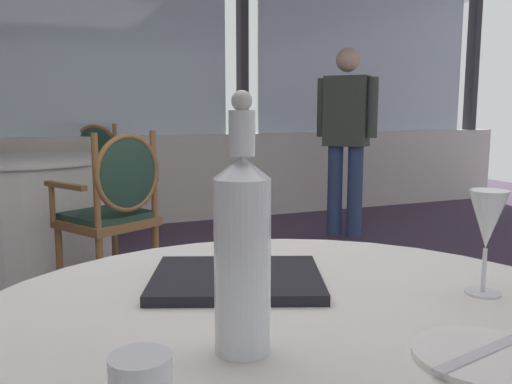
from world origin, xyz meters
name	(u,v)px	position (x,y,z in m)	size (l,w,h in m)	color
window_wall_far	(89,111)	(0.00, 3.54, 1.08)	(9.52, 0.14, 2.69)	silver
side_plate	(483,356)	(0.03, -1.09, 0.76)	(0.19, 0.19, 0.01)	white
butter_knife	(483,352)	(0.03, -1.09, 0.76)	(0.20, 0.02, 0.00)	silver
water_bottle	(242,249)	(-0.26, -0.94, 0.90)	(0.08, 0.08, 0.36)	white
wine_glass	(487,222)	(0.23, -0.89, 0.89)	(0.07, 0.07, 0.19)	white
menu_book	(237,279)	(-0.17, -0.66, 0.76)	(0.32, 0.26, 0.02)	black
background_table_0	(24,212)	(-0.58, 2.49, 0.38)	(1.24, 1.24, 0.75)	silver
dining_chair_0_1	(115,202)	(-0.08, 1.57, 0.56)	(0.65, 0.62, 0.97)	olive
dining_chair_0_2	(90,170)	(-0.04, 3.38, 0.56)	(0.65, 0.63, 0.97)	olive
diner_person_0	(346,131)	(1.98, 2.38, 0.91)	(0.38, 0.43, 1.60)	#334770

